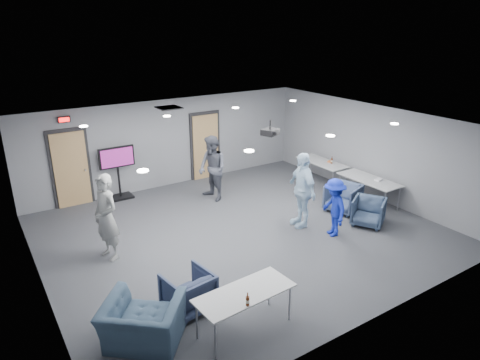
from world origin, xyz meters
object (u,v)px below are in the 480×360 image
chair_front_b (143,323)px  bottle_right (332,161)px  table_right_a (322,163)px  person_d (334,208)px  chair_right_b (343,198)px  person_c (302,190)px  table_right_b (369,181)px  person_b (212,169)px  projector (270,132)px  chair_right_c (368,212)px  chair_front_a (188,291)px  tv_stand (118,170)px  table_front_left (245,295)px  person_a (106,217)px  bottle_front (248,301)px

chair_front_b → bottle_right: size_ratio=5.09×
chair_front_b → table_right_a: bearing=-112.1°
person_d → chair_right_b: 1.55m
person_c → table_right_b: bearing=101.5°
person_d → table_right_a: bearing=161.1°
chair_right_b → table_right_b: (0.98, -0.01, 0.30)m
person_b → projector: bearing=6.1°
chair_right_b → projector: projector is taller
chair_right_c → chair_front_a: chair_front_a is taller
tv_stand → projector: size_ratio=3.35×
person_c → projector: projector is taller
person_b → table_front_left: person_b is taller
person_b → bottle_right: (3.65, -1.05, -0.12)m
person_a → chair_front_b: person_a is taller
chair_right_b → bottle_front: bottle_front is taller
person_d → bottle_front: 4.32m
table_right_b → bottle_front: 6.69m
person_c → table_front_left: (-3.37, -2.52, -0.28)m
chair_front_b → table_right_b: bearing=-124.8°
chair_right_b → projector: (-2.16, 0.48, 2.02)m
tv_stand → projector: 4.79m
chair_front_b → projector: bearing=-109.7°
person_a → bottle_front: size_ratio=8.20×
chair_front_b → table_right_a: chair_front_b is taller
person_a → person_b: (3.51, 1.63, -0.02)m
person_c → tv_stand: bearing=-131.4°
person_a → projector: 4.20m
table_right_b → projector: 3.62m
person_a → chair_right_b: person_a is taller
projector → chair_right_c: bearing=-55.5°
table_right_a → bottle_right: (0.11, -0.31, 0.13)m
person_c → chair_right_c: size_ratio=2.47×
bottle_right → projector: projector is taller
person_c → bottle_right: size_ratio=8.19×
table_front_left → projector: 4.44m
person_d → table_right_a: person_d is taller
person_d → chair_front_a: person_d is taller
chair_right_b → projector: 3.00m
table_right_a → person_c: bearing=127.5°
projector → tv_stand: bearing=104.7°
person_c → chair_right_c: (1.44, -0.93, -0.60)m
chair_right_c → tv_stand: (-4.71, 5.15, 0.53)m
person_a → chair_front_b: 3.05m
table_right_a → bottle_front: 7.69m
chair_right_c → bottle_right: 2.84m
projector → chair_front_a: bearing=-168.8°
table_right_a → chair_front_a: bearing=118.2°
table_front_left → chair_right_b: bearing=24.1°
table_right_b → bottle_right: size_ratio=7.68×
tv_stand → bottle_right: bearing=-23.9°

